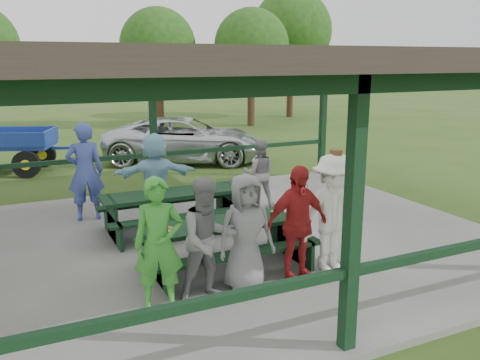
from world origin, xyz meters
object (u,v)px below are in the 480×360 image
spectator_lblue (155,177)px  spectator_grey (259,173)px  contestant_green (159,245)px  contestant_white_fedora (333,213)px  picnic_table_near (227,238)px  farm_trailer (2,150)px  contestant_grey_mid (246,233)px  contestant_red (297,224)px  picnic_table_far (175,206)px  spectator_blue (85,172)px  pickup_truck (186,140)px  contestant_grey_left (208,240)px

spectator_lblue → spectator_grey: size_ratio=1.21×
contestant_green → contestant_white_fedora: size_ratio=0.93×
picnic_table_near → contestant_green: contestant_green is taller
spectator_grey → farm_trailer: spectator_grey is taller
contestant_green → contestant_white_fedora: 2.69m
contestant_grey_mid → contestant_red: contestant_red is taller
contestant_red → picnic_table_near: bearing=130.2°
picnic_table_near → picnic_table_far: 2.01m
contestant_red → contestant_green: bearing=178.9°
farm_trailer → spectator_lblue: bearing=-46.8°
contestant_grey_mid → spectator_blue: bearing=113.9°
picnic_table_far → contestant_green: bearing=-111.6°
picnic_table_near → contestant_grey_mid: bearing=-94.9°
pickup_truck → farm_trailer: size_ratio=1.33×
contestant_grey_left → spectator_lblue: 3.68m
picnic_table_near → contestant_grey_left: contestant_grey_left is taller
picnic_table_far → spectator_blue: 2.02m
contestant_red → farm_trailer: contestant_red is taller
contestant_green → contestant_grey_left: contestant_green is taller
farm_trailer → contestant_green: bearing=-59.7°
picnic_table_far → contestant_red: bearing=-72.1°
contestant_grey_mid → spectator_blue: size_ratio=0.84×
picnic_table_far → contestant_green: size_ratio=1.54×
spectator_blue → spectator_grey: 3.61m
contestant_green → pickup_truck: bearing=84.2°
spectator_grey → contestant_grey_mid: bearing=82.9°
contestant_grey_left → farm_trailer: (-2.36, 10.18, -0.26)m
picnic_table_near → pickup_truck: bearing=74.8°
picnic_table_near → spectator_grey: bearing=54.7°
contestant_grey_left → contestant_red: 1.37m
contestant_grey_left → contestant_white_fedora: 2.04m
spectator_blue → pickup_truck: spectator_blue is taller
picnic_table_far → spectator_blue: size_ratio=1.36×
picnic_table_near → picnic_table_far: size_ratio=0.97×
contestant_red → contestant_white_fedora: bearing=3.5°
spectator_blue → picnic_table_near: bearing=119.1°
picnic_table_far → contestant_white_fedora: 3.21m
picnic_table_far → spectator_lblue: spectator_lblue is taller
contestant_green → spectator_lblue: 3.77m
picnic_table_far → pickup_truck: 7.09m
contestant_green → contestant_red: 2.03m
contestant_grey_left → spectator_lblue: spectator_lblue is taller
picnic_table_far → contestant_red: 2.98m
picnic_table_far → contestant_grey_mid: contestant_grey_mid is taller
contestant_red → contestant_grey_left: bearing=-179.8°
picnic_table_near → spectator_grey: 3.50m
contestant_red → spectator_lblue: spectator_lblue is taller
contestant_red → spectator_grey: bearing=69.2°
contestant_white_fedora → picnic_table_near: bearing=145.6°
spectator_lblue → spectator_blue: bearing=-15.2°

